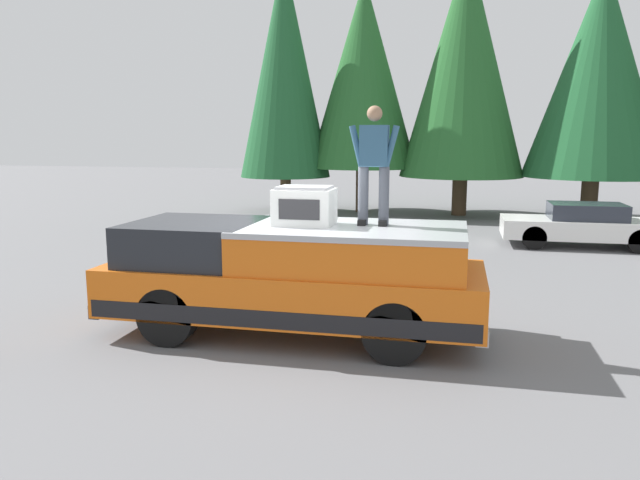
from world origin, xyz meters
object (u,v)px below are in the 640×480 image
at_px(pickup_truck, 293,277).
at_px(parked_car_white, 583,225).
at_px(compressor_unit, 305,206).
at_px(person_on_truck_bed, 374,162).

bearing_deg(pickup_truck, parked_car_white, -32.74).
height_order(compressor_unit, parked_car_white, compressor_unit).
bearing_deg(parked_car_white, person_on_truck_bed, 152.24).
height_order(compressor_unit, person_on_truck_bed, person_on_truck_bed).
bearing_deg(parked_car_white, compressor_unit, 148.05).
distance_m(pickup_truck, compressor_unit, 1.07).
xyz_separation_m(compressor_unit, parked_car_white, (8.74, -5.45, -1.35)).
bearing_deg(compressor_unit, parked_car_white, -31.95).
relative_size(compressor_unit, parked_car_white, 0.20).
height_order(person_on_truck_bed, parked_car_white, person_on_truck_bed).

